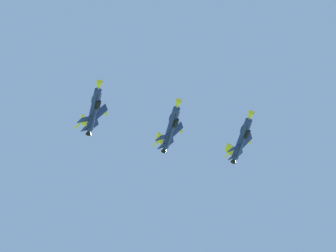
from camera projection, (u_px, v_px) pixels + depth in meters
fighter_jet_lead at (242, 138)px, 195.24m from camera, size 8.20×15.44×7.67m
fighter_jet_left_wing at (171, 127)px, 192.80m from camera, size 8.24×15.44×7.59m
fighter_jet_right_wing at (94, 109)px, 191.05m from camera, size 8.23×15.44×7.61m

